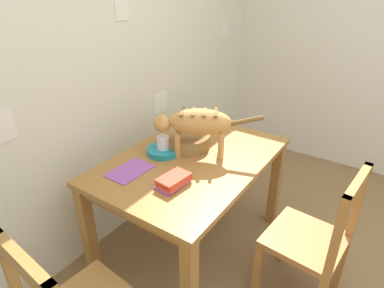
{
  "coord_description": "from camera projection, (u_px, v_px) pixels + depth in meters",
  "views": [
    {
      "loc": [
        -1.39,
        0.1,
        1.77
      ],
      "look_at": [
        0.14,
        1.13,
        0.85
      ],
      "focal_mm": 30.12,
      "sensor_mm": 36.0,
      "label": 1
    }
  ],
  "objects": [
    {
      "name": "wall_rear",
      "position": [
        97.0,
        73.0,
        2.11
      ],
      "size": [
        4.74,
        0.11,
        2.5
      ],
      "color": "silver",
      "rests_on": "ground_plane"
    },
    {
      "name": "book_stack",
      "position": [
        174.0,
        181.0,
        1.8
      ],
      "size": [
        0.21,
        0.14,
        0.06
      ],
      "color": "#9754A5",
      "rests_on": "dining_table"
    },
    {
      "name": "dining_table",
      "position": [
        192.0,
        170.0,
        2.14
      ],
      "size": [
        1.29,
        0.87,
        0.75
      ],
      "color": "#9E6C33",
      "rests_on": "ground_plane"
    },
    {
      "name": "saucer_bowl",
      "position": [
        163.0,
        151.0,
        2.15
      ],
      "size": [
        0.22,
        0.22,
        0.04
      ],
      "primitive_type": "cylinder",
      "color": "teal",
      "rests_on": "dining_table"
    },
    {
      "name": "coffee_mug",
      "position": [
        163.0,
        142.0,
        2.12
      ],
      "size": [
        0.13,
        0.08,
        0.09
      ],
      "color": "white",
      "rests_on": "saucer_bowl"
    },
    {
      "name": "wicker_basket",
      "position": [
        186.0,
        140.0,
        2.23
      ],
      "size": [
        0.33,
        0.33,
        0.09
      ],
      "color": "olive",
      "rests_on": "dining_table"
    },
    {
      "name": "wooden_chair_near",
      "position": [
        313.0,
        240.0,
        1.86
      ],
      "size": [
        0.46,
        0.46,
        0.92
      ],
      "rotation": [
        0.0,
        0.0,
        -0.09
      ],
      "color": "#A56C33",
      "rests_on": "ground_plane"
    },
    {
      "name": "cat",
      "position": [
        196.0,
        123.0,
        2.04
      ],
      "size": [
        0.39,
        0.62,
        0.32
      ],
      "rotation": [
        0.0,
        0.0,
        0.52
      ],
      "color": "tan",
      "rests_on": "dining_table"
    },
    {
      "name": "magazine",
      "position": [
        130.0,
        171.0,
        1.95
      ],
      "size": [
        0.28,
        0.19,
        0.01
      ],
      "primitive_type": "cube",
      "rotation": [
        0.0,
        0.0,
        -0.03
      ],
      "color": "#9A4FA9",
      "rests_on": "dining_table"
    }
  ]
}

